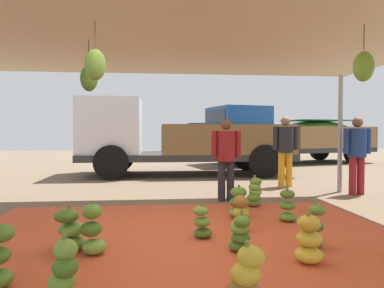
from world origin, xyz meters
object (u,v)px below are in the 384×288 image
Objects in this scene: banana_bunch_11 at (64,277)px; banana_bunch_14 at (254,193)px; banana_bunch_6 at (246,283)px; banana_bunch_15 at (315,228)px; worker_0 at (226,153)px; worker_1 at (285,146)px; banana_bunch_8 at (202,223)px; banana_bunch_1 at (70,231)px; banana_bunch_12 at (239,204)px; banana_bunch_4 at (240,234)px; worker_2 at (357,149)px; banana_bunch_0 at (309,241)px; cargo_truck_far at (286,135)px; cargo_truck_main at (175,138)px; banana_bunch_9 at (288,207)px; banana_bunch_13 at (93,231)px; banana_bunch_7 at (241,214)px.

banana_bunch_11 is 4.32m from banana_bunch_14.
banana_bunch_15 reaches higher than banana_bunch_6.
worker_1 is (1.83, 1.68, 0.08)m from worker_0.
banana_bunch_11 is at bearing -126.53° from banana_bunch_8.
banana_bunch_1 is 2.31m from banana_bunch_6.
banana_bunch_11 is 3.41m from banana_bunch_12.
banana_bunch_1 is 6.19m from worker_1.
banana_bunch_1 is 0.92× the size of banana_bunch_11.
banana_bunch_4 is 0.28× the size of worker_2.
banana_bunch_14 is (1.19, 1.80, 0.06)m from banana_bunch_8.
worker_2 is (2.78, 3.86, 0.75)m from banana_bunch_0.
banana_bunch_12 is at bearing -114.33° from cargo_truck_far.
banana_bunch_4 is (-0.63, 0.41, -0.03)m from banana_bunch_0.
banana_bunch_9 is at bearing -77.68° from cargo_truck_main.
banana_bunch_6 is 1.38m from banana_bunch_11.
banana_bunch_4 is 1.65m from banana_bunch_9.
banana_bunch_0 is 0.08× the size of cargo_truck_main.
worker_1 is (3.91, 5.87, 0.77)m from banana_bunch_11.
banana_bunch_14 is at bearing 73.49° from banana_bunch_6.
cargo_truck_far is at bearing 71.17° from banana_bunch_15.
cargo_truck_main is (-1.16, 5.20, 0.91)m from banana_bunch_14.
banana_bunch_12 reaches higher than banana_bunch_8.
banana_bunch_13 is at bearing 167.94° from banana_bunch_0.
worker_1 is (2.26, 4.70, 0.82)m from banana_bunch_4.
worker_0 is at bearing 54.80° from banana_bunch_13.
banana_bunch_8 is 0.79× the size of banana_bunch_13.
banana_bunch_15 is at bearing -50.68° from banana_bunch_7.
banana_bunch_12 is at bearing 155.62° from banana_bunch_9.
banana_bunch_7 is at bearing -113.45° from cargo_truck_far.
cargo_truck_far is (4.36, 9.64, 1.00)m from banana_bunch_12.
banana_bunch_12 is at bearing 30.89° from banana_bunch_1.
banana_bunch_15 is (1.19, 1.44, -0.01)m from banana_bunch_6.
banana_bunch_15 reaches higher than banana_bunch_7.
banana_bunch_11 reaches higher than banana_bunch_4.
banana_bunch_1 is 2.23m from banana_bunch_7.
banana_bunch_14 is 0.09× the size of cargo_truck_main.
banana_bunch_8 is 1.57m from banana_bunch_9.
banana_bunch_12 is at bearing -121.50° from worker_1.
banana_bunch_1 is 0.94× the size of banana_bunch_6.
banana_bunch_9 is 0.08× the size of cargo_truck_main.
cargo_truck_far is (5.01, 12.65, 0.98)m from banana_bunch_6.
cargo_truck_far reaches higher than banana_bunch_15.
banana_bunch_4 is at bearing -104.01° from banana_bunch_7.
banana_bunch_0 is at bearing -82.14° from banana_bunch_12.
banana_bunch_7 is at bearing -95.79° from worker_0.
banana_bunch_11 is at bearing -161.58° from banana_bunch_0.
banana_bunch_0 is 1.33m from banana_bunch_7.
banana_bunch_14 is (2.48, 3.54, 0.00)m from banana_bunch_11.
banana_bunch_8 is 11.86m from cargo_truck_far.
banana_bunch_13 is at bearing -159.22° from banana_bunch_8.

